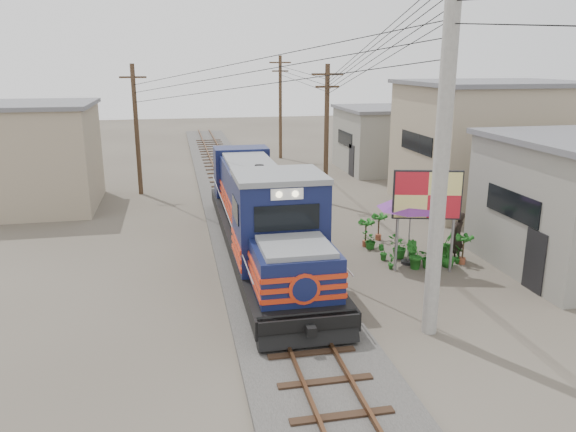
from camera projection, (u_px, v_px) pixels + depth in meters
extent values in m
plane|color=#473F35|center=(300.00, 335.00, 15.14)|extent=(120.00, 120.00, 0.00)
cube|color=#595651|center=(250.00, 228.00, 24.56)|extent=(3.60, 70.00, 0.16)
cube|color=#51331E|center=(238.00, 225.00, 24.41)|extent=(0.08, 70.00, 0.12)
cube|color=#51331E|center=(262.00, 223.00, 24.62)|extent=(0.08, 70.00, 0.12)
cube|color=black|center=(262.00, 237.00, 21.07)|extent=(2.72, 15.01, 0.52)
cube|color=black|center=(287.00, 293.00, 16.71)|extent=(2.06, 3.00, 0.61)
cube|color=black|center=(246.00, 213.00, 25.57)|extent=(2.06, 3.00, 0.61)
cube|color=#10173E|center=(295.00, 273.00, 15.36)|extent=(2.23, 2.25, 1.41)
cube|color=#10173E|center=(279.00, 223.00, 17.37)|extent=(2.67, 2.44, 2.91)
cube|color=slate|center=(279.00, 176.00, 16.97)|extent=(2.72, 2.56, 0.17)
cube|color=black|center=(287.00, 218.00, 16.07)|extent=(1.90, 0.06, 0.75)
cube|color=white|center=(287.00, 194.00, 15.88)|extent=(0.94, 0.06, 0.33)
cube|color=#10173E|center=(253.00, 193.00, 22.97)|extent=(2.12, 9.20, 2.16)
cube|color=slate|center=(252.00, 166.00, 22.66)|extent=(1.90, 9.20, 0.17)
cube|color=red|center=(262.00, 224.00, 20.93)|extent=(2.76, 15.01, 0.13)
cube|color=red|center=(262.00, 217.00, 20.85)|extent=(2.76, 15.01, 0.13)
cube|color=red|center=(262.00, 210.00, 20.78)|extent=(2.76, 15.01, 0.13)
cylinder|color=#9E9B93|center=(442.00, 150.00, 14.00)|extent=(0.40, 0.40, 10.00)
cylinder|color=#4C3826|center=(326.00, 135.00, 28.29)|extent=(0.24, 0.24, 7.00)
cube|color=#4C3826|center=(327.00, 74.00, 27.48)|extent=(1.60, 0.10, 0.10)
cube|color=#4C3826|center=(327.00, 87.00, 27.64)|extent=(1.20, 0.10, 0.10)
cylinder|color=#4C3826|center=(280.00, 108.00, 41.49)|extent=(0.24, 0.24, 7.50)
cube|color=#4C3826|center=(280.00, 62.00, 40.62)|extent=(1.60, 0.10, 0.10)
cube|color=#4C3826|center=(280.00, 71.00, 40.78)|extent=(1.20, 0.10, 0.10)
cylinder|color=#4C3826|center=(137.00, 131.00, 30.23)|extent=(0.24, 0.24, 7.00)
cube|color=#4C3826|center=(133.00, 73.00, 29.43)|extent=(1.60, 0.10, 0.10)
cube|color=#4C3826|center=(133.00, 85.00, 29.59)|extent=(1.20, 0.10, 0.10)
cube|color=black|center=(512.00, 205.00, 18.85)|extent=(0.05, 3.00, 0.90)
cube|color=gray|center=(491.00, 146.00, 28.07)|extent=(8.00, 7.00, 6.00)
cube|color=slate|center=(497.00, 83.00, 27.24)|extent=(8.40, 7.35, 0.20)
cube|color=black|center=(416.00, 143.00, 27.22)|extent=(0.05, 3.50, 0.90)
cube|color=gray|center=(388.00, 140.00, 37.49)|extent=(6.00, 6.00, 4.00)
cube|color=slate|center=(390.00, 108.00, 36.93)|extent=(6.30, 6.30, 0.20)
cube|color=black|center=(345.00, 138.00, 36.86)|extent=(0.05, 3.00, 0.90)
cube|color=gray|center=(31.00, 158.00, 27.65)|extent=(6.00, 6.00, 5.00)
cube|color=slate|center=(25.00, 105.00, 26.95)|extent=(6.30, 6.30, 0.20)
cylinder|color=#99999E|center=(397.00, 235.00, 19.47)|extent=(0.10, 0.10, 2.65)
cylinder|color=#99999E|center=(452.00, 235.00, 19.36)|extent=(0.10, 0.10, 2.65)
cube|color=black|center=(427.00, 195.00, 19.03)|extent=(2.29, 0.71, 1.70)
cube|color=red|center=(428.00, 195.00, 19.00)|extent=(2.17, 0.64, 1.59)
cylinder|color=black|center=(408.00, 262.00, 20.47)|extent=(0.49, 0.49, 0.10)
cylinder|color=#99999E|center=(409.00, 231.00, 20.16)|extent=(0.05, 0.05, 2.45)
cone|color=#65297C|center=(411.00, 200.00, 19.84)|extent=(3.05, 3.05, 0.61)
imported|color=black|center=(457.00, 236.00, 20.57)|extent=(0.81, 0.76, 1.86)
imported|color=#1E631C|center=(391.00, 261.00, 19.86)|extent=(0.36, 0.40, 0.62)
imported|color=#1E631C|center=(414.00, 255.00, 19.84)|extent=(0.70, 0.64, 1.05)
imported|color=#1E631C|center=(430.00, 257.00, 19.94)|extent=(0.96, 0.96, 0.81)
imported|color=#1E631C|center=(448.00, 255.00, 20.07)|extent=(0.62, 0.62, 0.89)
imported|color=#1E631C|center=(458.00, 254.00, 20.37)|extent=(0.26, 0.39, 0.73)
imported|color=#1E631C|center=(383.00, 252.00, 20.76)|extent=(0.39, 0.34, 0.61)
imported|color=#1E631C|center=(399.00, 247.00, 20.93)|extent=(0.98, 0.93, 0.86)
imported|color=#1E631C|center=(412.00, 249.00, 21.16)|extent=(0.44, 0.44, 0.61)
imported|color=#1E631C|center=(435.00, 246.00, 21.07)|extent=(0.54, 0.52, 0.85)
imported|color=#1E631C|center=(447.00, 243.00, 21.26)|extent=(0.68, 0.64, 0.96)
imported|color=#1E631C|center=(370.00, 241.00, 21.96)|extent=(0.82, 0.79, 0.70)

